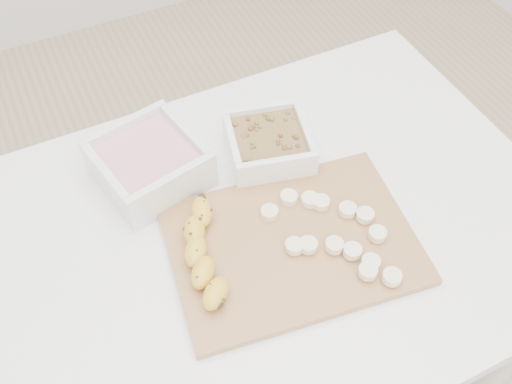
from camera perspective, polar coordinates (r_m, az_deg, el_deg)
name	(u,v)px	position (r m, az deg, el deg)	size (l,w,h in m)	color
table	(263,258)	(1.02, 0.74, -6.58)	(1.00, 0.70, 0.75)	white
bowl_yogurt	(149,163)	(0.99, -10.62, 2.87)	(0.20, 0.20, 0.08)	white
bowl_granola	(269,145)	(1.01, 1.29, 4.77)	(0.17, 0.17, 0.07)	white
cutting_board	(292,244)	(0.92, 3.62, -5.18)	(0.39, 0.28, 0.01)	#B37F52
banana	(205,254)	(0.88, -5.17, -6.17)	(0.05, 0.20, 0.03)	gold
banana_slices	(335,233)	(0.92, 7.89, -4.04)	(0.17, 0.23, 0.02)	#FCEABF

